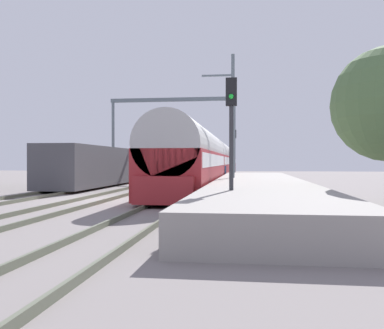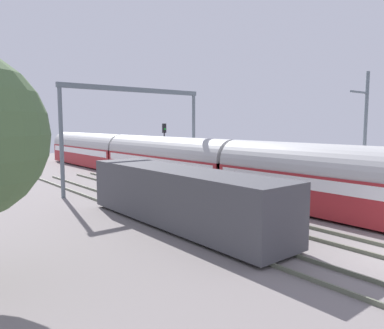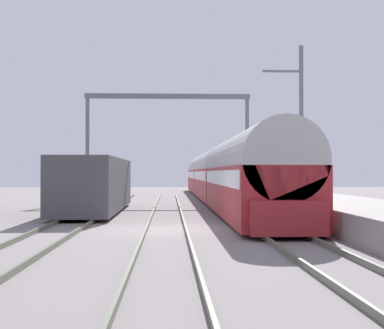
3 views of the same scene
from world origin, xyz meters
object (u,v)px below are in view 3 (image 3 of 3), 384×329
Objects in this scene: passenger_train at (218,175)px; railway_signal_far at (239,158)px; freight_car at (96,185)px; person_crossing at (250,190)px; catenary_gantry at (168,125)px.

passenger_train is 3.81m from railway_signal_far.
freight_car is 10.19m from person_crossing.
passenger_train reaches higher than freight_car.
catenary_gantry reaches higher than passenger_train.
freight_car is 1.08× the size of catenary_gantry.
person_crossing is 9.03m from catenary_gantry.
railway_signal_far is (0.54, 10.19, 2.24)m from person_crossing.
freight_car reaches higher than person_crossing.
passenger_train is 4.09× the size of catenary_gantry.
railway_signal_far is (1.92, 3.03, 1.29)m from passenger_train.
catenary_gantry reaches higher than railway_signal_far.
railway_signal_far is at bearing 57.70° from passenger_train.
catenary_gantry is at bearing -160.69° from passenger_train.
freight_car is at bearing -122.52° from railway_signal_far.
railway_signal_far is at bearing 57.48° from freight_car.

